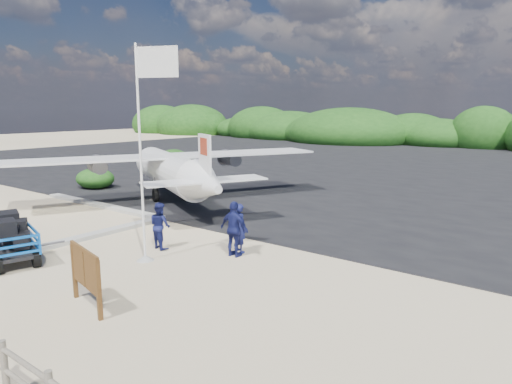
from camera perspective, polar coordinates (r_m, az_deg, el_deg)
ground at (r=14.31m, az=-15.07°, el=-9.89°), size 160.00×160.00×0.00m
asphalt_apron at (r=39.85m, az=21.44°, el=2.69°), size 90.00×50.00×0.04m
lagoon at (r=22.49m, az=-26.17°, el=-3.18°), size 9.00×7.00×0.40m
vegetation_band at (r=64.15m, az=27.72°, el=4.89°), size 124.00×8.00×4.40m
baggage_cart at (r=16.79m, az=-28.11°, el=-7.74°), size 2.98×2.20×1.33m
flagpole at (r=15.43m, az=-13.66°, el=-8.31°), size 1.47×1.06×6.80m
signboard at (r=12.40m, az=-20.28°, el=-13.44°), size 1.91×0.61×1.58m
crew_a at (r=15.65m, az=-2.02°, el=-4.49°), size 0.73×0.61×1.70m
crew_b at (r=16.38m, az=-11.91°, el=-4.12°), size 0.89×0.74×1.65m
crew_c at (r=15.16m, az=-2.73°, el=-4.66°), size 1.11×0.50×1.87m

